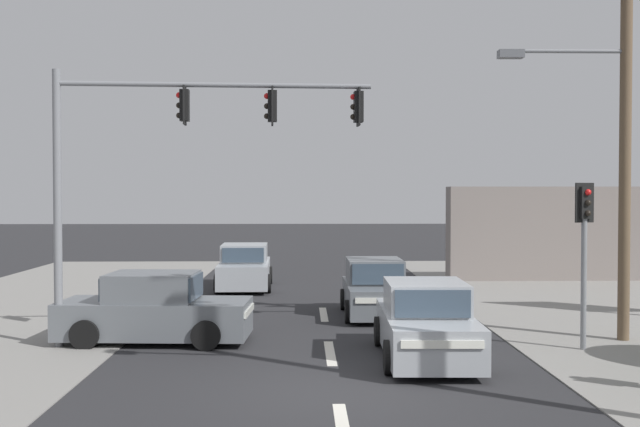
{
  "coord_description": "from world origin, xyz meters",
  "views": [
    {
      "loc": [
        -0.56,
        -12.52,
        3.33
      ],
      "look_at": [
        -0.19,
        4.0,
        2.89
      ],
      "focal_mm": 42.0,
      "sensor_mm": 36.0,
      "label": 1
    }
  ],
  "objects_px": {
    "hatchback_oncoming_near": "(375,290)",
    "traffic_signal_mast": "(169,147)",
    "sedan_receding_far": "(426,324)",
    "sedan_kerbside_parked": "(155,311)",
    "utility_pole_midground_right": "(619,125)",
    "sedan_oncoming_mid": "(245,268)",
    "pedestal_signal_right_kerb": "(584,237)"
  },
  "relations": [
    {
      "from": "utility_pole_midground_right",
      "to": "hatchback_oncoming_near",
      "type": "bearing_deg",
      "value": 144.5
    },
    {
      "from": "sedan_kerbside_parked",
      "to": "sedan_oncoming_mid",
      "type": "bearing_deg",
      "value": 82.4
    },
    {
      "from": "sedan_receding_far",
      "to": "traffic_signal_mast",
      "type": "bearing_deg",
      "value": 165.3
    },
    {
      "from": "sedan_kerbside_parked",
      "to": "sedan_receding_far",
      "type": "relative_size",
      "value": 1.01
    },
    {
      "from": "utility_pole_midground_right",
      "to": "sedan_kerbside_parked",
      "type": "height_order",
      "value": "utility_pole_midground_right"
    },
    {
      "from": "traffic_signal_mast",
      "to": "sedan_oncoming_mid",
      "type": "relative_size",
      "value": 1.61
    },
    {
      "from": "sedan_kerbside_parked",
      "to": "traffic_signal_mast",
      "type": "bearing_deg",
      "value": -45.05
    },
    {
      "from": "pedestal_signal_right_kerb",
      "to": "hatchback_oncoming_near",
      "type": "distance_m",
      "value": 6.37
    },
    {
      "from": "sedan_oncoming_mid",
      "to": "hatchback_oncoming_near",
      "type": "distance_m",
      "value": 7.19
    },
    {
      "from": "sedan_receding_far",
      "to": "hatchback_oncoming_near",
      "type": "relative_size",
      "value": 1.18
    },
    {
      "from": "sedan_receding_far",
      "to": "sedan_oncoming_mid",
      "type": "xyz_separation_m",
      "value": [
        -4.53,
        11.34,
        0.0
      ]
    },
    {
      "from": "hatchback_oncoming_near",
      "to": "sedan_oncoming_mid",
      "type": "bearing_deg",
      "value": 124.05
    },
    {
      "from": "utility_pole_midground_right",
      "to": "pedestal_signal_right_kerb",
      "type": "relative_size",
      "value": 2.54
    },
    {
      "from": "sedan_receding_far",
      "to": "sedan_kerbside_parked",
      "type": "bearing_deg",
      "value": 162.51
    },
    {
      "from": "utility_pole_midground_right",
      "to": "sedan_kerbside_parked",
      "type": "relative_size",
      "value": 2.1
    },
    {
      "from": "sedan_receding_far",
      "to": "sedan_oncoming_mid",
      "type": "relative_size",
      "value": 1.0
    },
    {
      "from": "utility_pole_midground_right",
      "to": "traffic_signal_mast",
      "type": "height_order",
      "value": "utility_pole_midground_right"
    },
    {
      "from": "sedan_kerbside_parked",
      "to": "sedan_receding_far",
      "type": "xyz_separation_m",
      "value": [
        5.8,
        -1.83,
        0.0
      ]
    },
    {
      "from": "pedestal_signal_right_kerb",
      "to": "hatchback_oncoming_near",
      "type": "xyz_separation_m",
      "value": [
        -3.98,
        4.67,
        -1.71
      ]
    },
    {
      "from": "traffic_signal_mast",
      "to": "sedan_oncoming_mid",
      "type": "height_order",
      "value": "traffic_signal_mast"
    },
    {
      "from": "sedan_receding_far",
      "to": "sedan_oncoming_mid",
      "type": "bearing_deg",
      "value": 111.79
    },
    {
      "from": "sedan_kerbside_parked",
      "to": "pedestal_signal_right_kerb",
      "type": "bearing_deg",
      "value": -6.86
    },
    {
      "from": "utility_pole_midground_right",
      "to": "sedan_oncoming_mid",
      "type": "xyz_separation_m",
      "value": [
        -9.15,
        9.61,
        -4.18
      ]
    },
    {
      "from": "pedestal_signal_right_kerb",
      "to": "sedan_oncoming_mid",
      "type": "height_order",
      "value": "pedestal_signal_right_kerb"
    },
    {
      "from": "sedan_kerbside_parked",
      "to": "utility_pole_midground_right",
      "type": "bearing_deg",
      "value": -0.58
    },
    {
      "from": "pedestal_signal_right_kerb",
      "to": "hatchback_oncoming_near",
      "type": "bearing_deg",
      "value": 130.47
    },
    {
      "from": "hatchback_oncoming_near",
      "to": "traffic_signal_mast",
      "type": "bearing_deg",
      "value": -140.88
    },
    {
      "from": "utility_pole_midground_right",
      "to": "sedan_oncoming_mid",
      "type": "bearing_deg",
      "value": 133.6
    },
    {
      "from": "traffic_signal_mast",
      "to": "sedan_kerbside_parked",
      "type": "distance_m",
      "value": 3.7
    },
    {
      "from": "sedan_oncoming_mid",
      "to": "sedan_receding_far",
      "type": "bearing_deg",
      "value": -68.21
    },
    {
      "from": "sedan_kerbside_parked",
      "to": "sedan_oncoming_mid",
      "type": "relative_size",
      "value": 1.01
    },
    {
      "from": "utility_pole_midground_right",
      "to": "traffic_signal_mast",
      "type": "distance_m",
      "value": 10.03
    }
  ]
}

